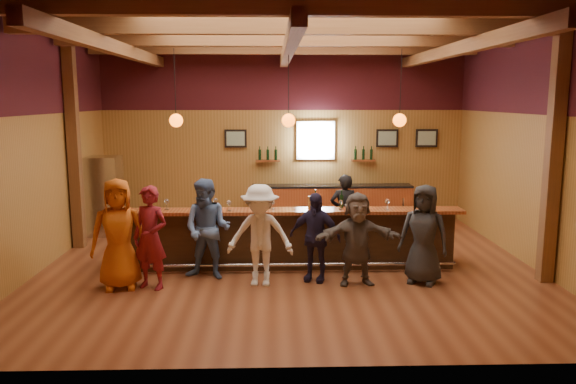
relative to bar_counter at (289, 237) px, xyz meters
name	(u,v)px	position (x,y,z in m)	size (l,w,h in m)	color
room	(288,91)	(-0.02, -0.09, 2.69)	(9.04, 9.00, 4.52)	brown
bar_counter	(289,237)	(0.00, 0.00, 0.00)	(6.30, 1.07, 1.11)	black
back_bar_cabinet	(332,204)	(1.18, 3.57, -0.05)	(4.00, 0.52, 0.95)	maroon
window	(316,140)	(0.78, 3.80, 1.53)	(0.95, 0.09, 0.95)	silver
framed_pictures	(350,138)	(1.65, 3.79, 1.58)	(5.35, 0.05, 0.45)	black
wine_shelves	(316,158)	(0.78, 3.73, 1.10)	(3.00, 0.18, 0.30)	maroon
pendant_lights	(288,120)	(-0.02, -0.15, 2.19)	(4.24, 0.24, 1.37)	black
stainless_fridge	(105,196)	(-4.12, 2.45, 0.38)	(0.70, 0.70, 1.80)	silver
customer_orange	(119,234)	(-2.82, -1.29, 0.39)	(0.89, 0.58, 1.82)	#B95111
customer_redvest	(150,238)	(-2.30, -1.31, 0.33)	(0.62, 0.41, 1.70)	maroon
customer_denim	(208,229)	(-1.43, -0.82, 0.35)	(0.85, 0.66, 1.74)	#506EA0
customer_white	(260,235)	(-0.52, -1.20, 0.33)	(1.10, 0.63, 1.70)	white
customer_navy	(315,237)	(0.41, -0.99, 0.24)	(0.90, 0.37, 1.53)	#1F1A34
customer_brown	(357,239)	(1.09, -1.21, 0.26)	(1.45, 0.46, 1.56)	#574D46
customer_dark	(424,234)	(2.22, -1.17, 0.32)	(0.82, 0.53, 1.68)	#262728
bartender	(344,213)	(1.15, 0.92, 0.27)	(0.58, 0.38, 1.58)	black
ice_bucket	(313,202)	(0.43, -0.24, 0.70)	(0.20, 0.20, 0.22)	brown
bottle_a	(315,201)	(0.47, -0.17, 0.72)	(0.07, 0.07, 0.33)	black
bottle_b	(342,201)	(0.96, -0.17, 0.71)	(0.07, 0.07, 0.32)	black
glass_a	(152,202)	(-2.48, -0.26, 0.72)	(0.08, 0.08, 0.18)	silver
glass_b	(167,202)	(-2.21, -0.28, 0.73)	(0.09, 0.09, 0.20)	silver
glass_c	(215,201)	(-1.34, -0.22, 0.73)	(0.09, 0.09, 0.20)	silver
glass_d	(229,203)	(-1.09, -0.42, 0.73)	(0.09, 0.09, 0.19)	silver
glass_e	(273,203)	(-0.30, -0.29, 0.71)	(0.07, 0.07, 0.16)	silver
glass_f	(341,203)	(0.92, -0.35, 0.71)	(0.08, 0.08, 0.17)	silver
glass_g	(354,201)	(1.18, -0.23, 0.72)	(0.08, 0.08, 0.18)	silver
glass_h	(387,202)	(1.75, -0.42, 0.73)	(0.09, 0.09, 0.20)	silver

